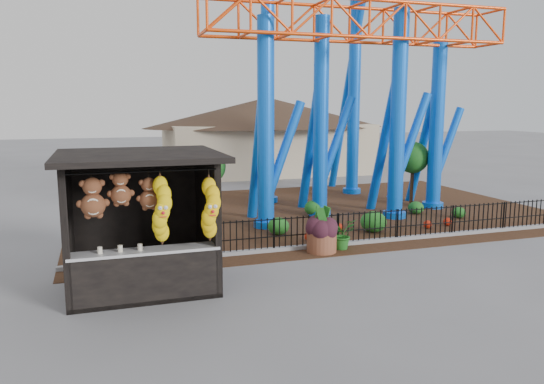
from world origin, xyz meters
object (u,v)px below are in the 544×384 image
object	(u,v)px
prize_booth	(142,225)
potted_plant	(341,234)
roller_coaster	(338,44)
terracotta_planter	(322,242)

from	to	relation	value
prize_booth	potted_plant	world-z (taller)	prize_booth
prize_booth	roller_coaster	distance (m)	11.98
prize_booth	potted_plant	bearing A→B (deg)	17.31
prize_booth	roller_coaster	xyz separation A→B (m)	(8.11, 7.32, 4.92)
roller_coaster	potted_plant	world-z (taller)	roller_coaster
terracotta_planter	potted_plant	xyz separation A→B (m)	(0.69, 0.14, 0.15)
roller_coaster	terracotta_planter	distance (m)	8.90
prize_booth	terracotta_planter	size ratio (longest dim) A/B	4.11
terracotta_planter	potted_plant	size ratio (longest dim) A/B	0.96
prize_booth	roller_coaster	size ratio (longest dim) A/B	0.32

